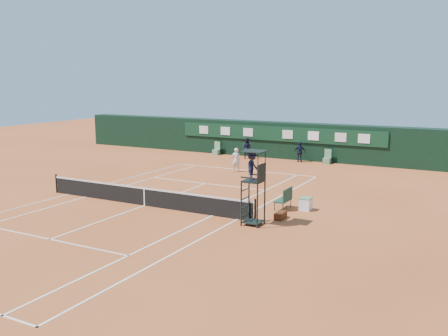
{
  "coord_description": "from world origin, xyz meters",
  "views": [
    {
      "loc": [
        15.81,
        -20.4,
        6.54
      ],
      "look_at": [
        1.5,
        6.0,
        1.2
      ],
      "focal_mm": 40.0,
      "sensor_mm": 36.0,
      "label": 1
    }
  ],
  "objects_px": {
    "cooler": "(306,204)",
    "umpire_chair": "(253,172)",
    "player": "(236,160)",
    "player_bench": "(285,198)",
    "tennis_net": "(144,196)"
  },
  "relations": [
    {
      "from": "player_bench",
      "to": "cooler",
      "type": "distance_m",
      "value": 1.08
    },
    {
      "from": "player",
      "to": "cooler",
      "type": "bearing_deg",
      "value": 104.57
    },
    {
      "from": "tennis_net",
      "to": "player",
      "type": "height_order",
      "value": "player"
    },
    {
      "from": "cooler",
      "to": "umpire_chair",
      "type": "bearing_deg",
      "value": -109.21
    },
    {
      "from": "cooler",
      "to": "player",
      "type": "xyz_separation_m",
      "value": [
        -7.99,
        7.87,
        0.54
      ]
    },
    {
      "from": "player",
      "to": "tennis_net",
      "type": "bearing_deg",
      "value": 60.38
    },
    {
      "from": "player",
      "to": "player_bench",
      "type": "bearing_deg",
      "value": 99.63
    },
    {
      "from": "player_bench",
      "to": "cooler",
      "type": "bearing_deg",
      "value": 17.63
    },
    {
      "from": "tennis_net",
      "to": "umpire_chair",
      "type": "distance_m",
      "value": 6.79
    },
    {
      "from": "umpire_chair",
      "to": "player",
      "type": "bearing_deg",
      "value": 120.37
    },
    {
      "from": "umpire_chair",
      "to": "player_bench",
      "type": "height_order",
      "value": "umpire_chair"
    },
    {
      "from": "umpire_chair",
      "to": "tennis_net",
      "type": "bearing_deg",
      "value": 175.98
    },
    {
      "from": "umpire_chair",
      "to": "player",
      "type": "distance_m",
      "value": 13.41
    },
    {
      "from": "umpire_chair",
      "to": "player",
      "type": "relative_size",
      "value": 1.98
    },
    {
      "from": "tennis_net",
      "to": "cooler",
      "type": "distance_m",
      "value": 8.37
    }
  ]
}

